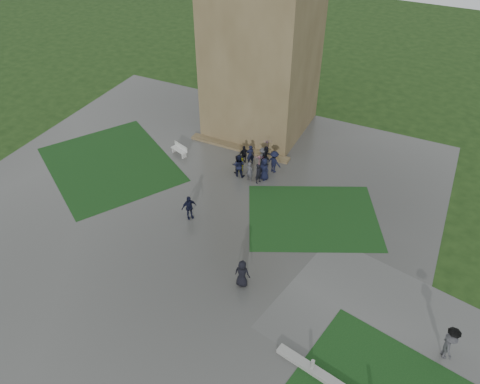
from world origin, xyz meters
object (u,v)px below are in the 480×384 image
at_px(bench, 180,150).
at_px(pedestrian_mid, 189,207).
at_px(pedestrian_near, 242,273).
at_px(tower, 263,28).
at_px(pedestrian_path, 449,344).

bearing_deg(bench, pedestrian_mid, -33.80).
relative_size(bench, pedestrian_near, 0.87).
bearing_deg(bench, tower, 80.24).
bearing_deg(bench, pedestrian_near, -24.28).
xyz_separation_m(tower, pedestrian_mid, (0.70, -13.85, -8.04)).
xyz_separation_m(tower, pedestrian_near, (6.63, -17.72, -8.02)).
distance_m(tower, pedestrian_near, 20.55).
height_order(bench, pedestrian_near, pedestrian_near).
distance_m(bench, pedestrian_mid, 8.16).
bearing_deg(pedestrian_near, tower, -75.50).
bearing_deg(tower, pedestrian_path, -43.84).
xyz_separation_m(pedestrian_near, pedestrian_path, (11.59, 0.22, 0.10)).
bearing_deg(pedestrian_mid, bench, 71.90).
height_order(pedestrian_near, pedestrian_path, pedestrian_path).
distance_m(pedestrian_mid, pedestrian_path, 17.90).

